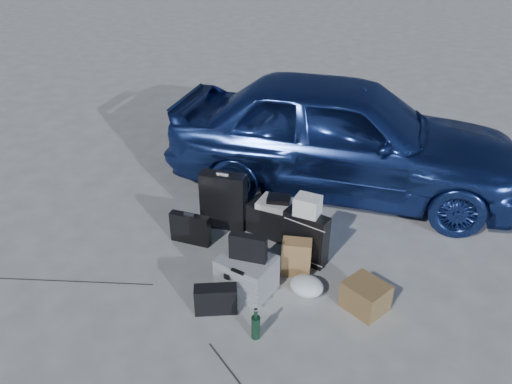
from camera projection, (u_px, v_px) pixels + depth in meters
ground at (220, 287)px, 5.15m from camera, size 60.00×60.00×0.00m
car at (342, 134)px, 6.63m from camera, size 4.75×2.25×1.57m
pelican_case at (247, 274)px, 5.03m from camera, size 0.60×0.52×0.38m
laptop_bag at (248, 248)px, 4.86m from camera, size 0.38×0.13×0.28m
briefcase at (190, 229)px, 5.75m from camera, size 0.48×0.12×0.37m
suitcase_left at (224, 201)px, 5.97m from camera, size 0.56×0.26×0.71m
suitcase_right at (306, 238)px, 5.40m from camera, size 0.52×0.29×0.59m
white_carton at (308, 206)px, 5.21m from camera, size 0.27×0.22×0.21m
duffel_bag at (278, 221)px, 5.89m from camera, size 0.79×0.47×0.37m
flat_box_white at (277, 204)px, 5.80m from camera, size 0.44×0.34×0.07m
flat_box_black at (279, 199)px, 5.77m from camera, size 0.30×0.24×0.06m
kraft_bag at (296, 257)px, 5.25m from camera, size 0.34×0.25×0.41m
cardboard_box at (365, 296)px, 4.81m from camera, size 0.50×0.47×0.29m
plastic_bag at (307, 286)px, 5.02m from camera, size 0.39×0.35×0.19m
messenger_bag at (216, 299)px, 4.78m from camera, size 0.43×0.31×0.29m
green_bottle at (256, 324)px, 4.47m from camera, size 0.11×0.11×0.33m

